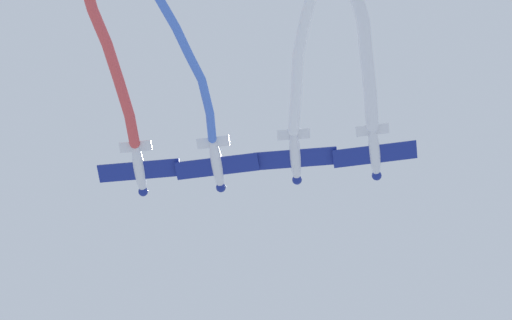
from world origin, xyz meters
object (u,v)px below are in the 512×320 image
at_px(airplane_left_wing, 295,157).
at_px(airplane_slot, 139,169).
at_px(airplane_lead, 375,153).
at_px(airplane_right_wing, 217,165).

height_order(airplane_left_wing, airplane_slot, same).
xyz_separation_m(airplane_lead, airplane_left_wing, (-4.24, 4.34, 0.30)).
relative_size(airplane_right_wing, airplane_slot, 1.02).
distance_m(airplane_lead, airplane_slot, 18.17).
distance_m(airplane_left_wing, airplane_slot, 12.11).
distance_m(airplane_lead, airplane_right_wing, 12.11).
xyz_separation_m(airplane_right_wing, airplane_slot, (-4.23, 4.33, 0.30)).
xyz_separation_m(airplane_left_wing, airplane_right_wing, (-4.23, 4.33, -0.30)).
relative_size(airplane_left_wing, airplane_right_wing, 0.97).
bearing_deg(airplane_lead, airplane_left_wing, 92.93).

